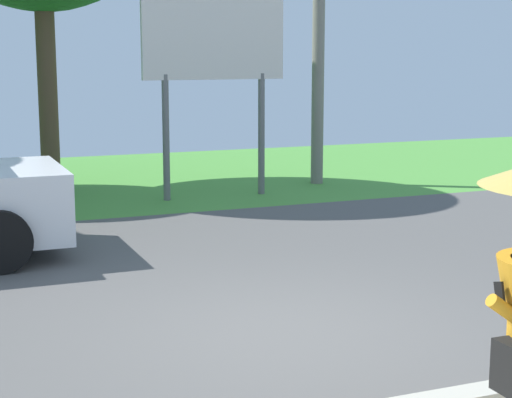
% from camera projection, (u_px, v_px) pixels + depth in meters
% --- Properties ---
extents(ground_plane, '(40.00, 22.00, 0.20)m').
position_uv_depth(ground_plane, '(192.00, 264.00, 10.62)').
color(ground_plane, '#565451').
extents(roadside_billboard, '(2.60, 0.12, 3.50)m').
position_uv_depth(roadside_billboard, '(214.00, 54.00, 14.77)').
color(roadside_billboard, slate).
rests_on(roadside_billboard, ground_plane).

